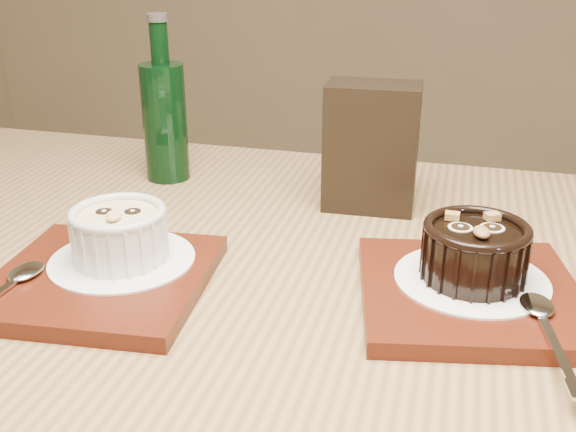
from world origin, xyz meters
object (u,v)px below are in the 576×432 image
Objects in this scene: ramekin_white at (119,232)px; condiment_stand at (371,147)px; tray_right at (470,294)px; ramekin_dark at (475,249)px; table at (277,385)px; tray_left at (102,279)px; green_bottle at (165,118)px.

ramekin_white is 0.29m from condiment_stand.
tray_right is 1.29× the size of condiment_stand.
condiment_stand is at bearing 121.05° from tray_right.
ramekin_dark is (0.30, 0.04, 0.00)m from ramekin_white.
tray_right is 2.04× the size of ramekin_dark.
ramekin_white is 0.96× the size of ramekin_dark.
tray_right is (0.30, 0.03, -0.04)m from ramekin_white.
tray_left reaches higher than table.
ramekin_dark is (0.16, 0.05, 0.13)m from table.
condiment_stand is 0.70× the size of green_bottle.
tray_right is (0.16, 0.03, 0.10)m from table.
tray_left is 2.04× the size of ramekin_dark.
tray_left is at bearing -172.19° from table.
tray_right is at bearing 10.16° from tray_left.
ramekin_white is 0.31m from tray_right.
table is 6.69× the size of tray_left.
condiment_stand is at bearing -6.98° from green_bottle.
green_bottle reaches higher than ramekin_dark.
tray_right is at bearing -9.23° from ramekin_white.
green_bottle is (-0.06, 0.28, 0.07)m from tray_left.
condiment_stand reaches higher than ramekin_white.
tray_left is at bearing -169.84° from tray_right.
condiment_stand is (0.05, 0.22, 0.16)m from table.
tray_left is 1.29× the size of condiment_stand.
table is 0.18m from tray_left.
tray_left is (-0.15, -0.02, 0.10)m from table.
ramekin_dark is (0.31, 0.07, 0.04)m from tray_left.
condiment_stand reaches higher than table.
ramekin_dark reaches higher than tray_left.
green_bottle is at bearing 129.76° from table.
ramekin_dark reaches higher than table.
ramekin_white is at bearing 174.88° from ramekin_dark.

